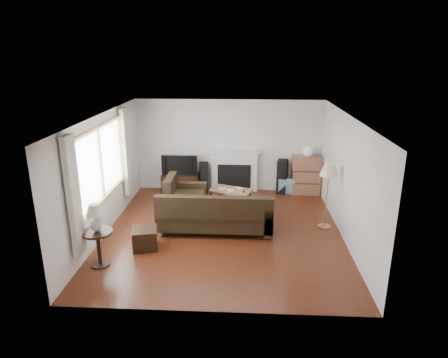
# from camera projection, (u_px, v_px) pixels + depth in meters

# --- Properties ---
(room) EXTENTS (5.10, 5.60, 2.54)m
(room) POSITION_uv_depth(u_px,v_px,m) (223.00, 177.00, 8.20)
(room) COLOR #4E2111
(room) RESTS_ON ground
(window) EXTENTS (0.12, 2.74, 1.54)m
(window) POSITION_uv_depth(u_px,v_px,m) (101.00, 163.00, 8.04)
(window) COLOR brown
(window) RESTS_ON room
(curtain_near) EXTENTS (0.10, 0.35, 2.10)m
(curtain_near) POSITION_uv_depth(u_px,v_px,m) (74.00, 197.00, 6.64)
(curtain_near) COLOR beige
(curtain_near) RESTS_ON room
(curtain_far) EXTENTS (0.10, 0.35, 2.10)m
(curtain_far) POSITION_uv_depth(u_px,v_px,m) (126.00, 152.00, 9.53)
(curtain_far) COLOR beige
(curtain_far) RESTS_ON room
(fireplace) EXTENTS (1.40, 0.26, 1.15)m
(fireplace) POSITION_uv_depth(u_px,v_px,m) (234.00, 171.00, 10.90)
(fireplace) COLOR white
(fireplace) RESTS_ON room
(tv_stand) EXTENTS (1.01, 0.45, 0.50)m
(tv_stand) POSITION_uv_depth(u_px,v_px,m) (181.00, 183.00, 10.94)
(tv_stand) COLOR black
(tv_stand) RESTS_ON ground
(television) EXTENTS (0.96, 0.13, 0.55)m
(television) POSITION_uv_depth(u_px,v_px,m) (180.00, 164.00, 10.78)
(television) COLOR black
(television) RESTS_ON tv_stand
(speaker_left) EXTENTS (0.27, 0.31, 0.82)m
(speaker_left) POSITION_uv_depth(u_px,v_px,m) (204.00, 177.00, 10.91)
(speaker_left) COLOR black
(speaker_left) RESTS_ON ground
(speaker_right) EXTENTS (0.32, 0.36, 0.93)m
(speaker_right) POSITION_uv_depth(u_px,v_px,m) (282.00, 177.00, 10.77)
(speaker_right) COLOR black
(speaker_right) RESTS_ON ground
(bookshelf) EXTENTS (0.76, 0.36, 1.05)m
(bookshelf) POSITION_uv_depth(u_px,v_px,m) (306.00, 175.00, 10.71)
(bookshelf) COLOR #976046
(bookshelf) RESTS_ON ground
(globe_lamp) EXTENTS (0.25, 0.25, 0.25)m
(globe_lamp) POSITION_uv_depth(u_px,v_px,m) (308.00, 151.00, 10.51)
(globe_lamp) COLOR white
(globe_lamp) RESTS_ON bookshelf
(sectional_sofa) EXTENTS (2.63, 1.92, 0.85)m
(sectional_sofa) POSITION_uv_depth(u_px,v_px,m) (215.00, 212.00, 8.53)
(sectional_sofa) COLOR black
(sectional_sofa) RESTS_ON ground
(coffee_table) EXTENTS (1.14, 0.88, 0.40)m
(coffee_table) POSITION_uv_depth(u_px,v_px,m) (231.00, 197.00, 10.06)
(coffee_table) COLOR olive
(coffee_table) RESTS_ON ground
(footstool) EXTENTS (0.57, 0.57, 0.40)m
(footstool) POSITION_uv_depth(u_px,v_px,m) (145.00, 238.00, 7.84)
(footstool) COLOR black
(footstool) RESTS_ON ground
(floor_lamp) EXTENTS (0.46, 0.46, 1.46)m
(floor_lamp) POSITION_uv_depth(u_px,v_px,m) (327.00, 196.00, 8.60)
(floor_lamp) COLOR #C58C44
(floor_lamp) RESTS_ON ground
(side_table) EXTENTS (0.54, 0.54, 0.68)m
(side_table) POSITION_uv_depth(u_px,v_px,m) (99.00, 248.00, 7.15)
(side_table) COLOR black
(side_table) RESTS_ON ground
(table_lamp) EXTENTS (0.31, 0.31, 0.51)m
(table_lamp) POSITION_uv_depth(u_px,v_px,m) (96.00, 218.00, 6.97)
(table_lamp) COLOR silver
(table_lamp) RESTS_ON side_table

